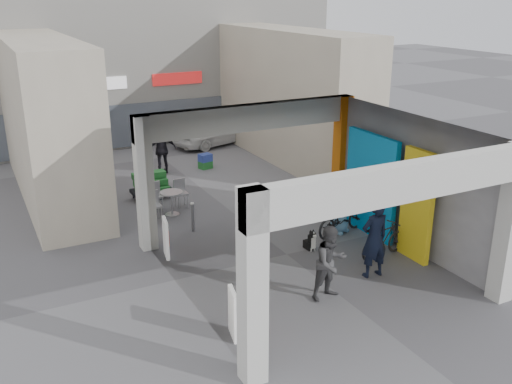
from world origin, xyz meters
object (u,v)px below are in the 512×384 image
bicycle_rear (384,240)px  white_van (214,131)px  border_collie (311,241)px  man_with_dog (374,238)px  bicycle_front (342,218)px  cafe_set (165,203)px  man_back_turned (331,263)px  man_crates (162,150)px  man_elderly (340,204)px  produce_stand (151,188)px

bicycle_rear → white_van: white_van is taller
border_collie → man_with_dog: bearing=-77.0°
bicycle_front → white_van: white_van is taller
cafe_set → man_with_dog: man_with_dog is taller
cafe_set → border_collie: bearing=-59.7°
man_back_turned → man_crates: (-0.36, 10.26, 0.07)m
border_collie → man_crates: 8.15m
cafe_set → man_back_turned: bearing=-76.6°
man_crates → white_van: (3.27, 2.93, -0.28)m
man_back_turned → bicycle_rear: size_ratio=1.10×
man_elderly → man_crates: man_crates is taller
man_back_turned → man_elderly: man_back_turned is taller
produce_stand → man_crates: man_crates is taller
produce_stand → border_collie: produce_stand is taller
border_collie → bicycle_front: bearing=18.3°
man_back_turned → white_van: 13.51m
man_back_turned → white_van: bearing=70.6°
produce_stand → man_crates: 2.72m
bicycle_front → bicycle_rear: size_ratio=1.19×
man_elderly → bicycle_front: 0.36m
bicycle_rear → white_van: bearing=-11.3°
border_collie → bicycle_rear: size_ratio=0.38×
man_back_turned → bicycle_rear: bearing=17.5°
man_elderly → man_back_turned: bearing=-150.0°
bicycle_front → man_back_turned: bearing=127.2°
man_back_turned → white_van: man_back_turned is taller
border_collie → bicycle_rear: bicycle_rear is taller
man_crates → produce_stand: bearing=60.8°
man_with_dog → man_back_turned: bearing=16.5°
man_crates → white_van: 4.40m
cafe_set → man_with_dog: 6.84m
produce_stand → man_back_turned: 8.04m
cafe_set → man_with_dog: size_ratio=0.75×
man_with_dog → man_back_turned: man_with_dog is taller
man_crates → white_van: size_ratio=0.49×
border_collie → man_elderly: bearing=22.5°
produce_stand → bicycle_rear: (3.89, -6.81, 0.12)m
cafe_set → man_back_turned: man_back_turned is taller
produce_stand → man_crates: (1.19, 2.38, 0.57)m
man_with_dog → bicycle_rear: (0.88, 0.69, -0.50)m
man_back_turned → man_crates: bearing=85.1°
man_with_dog → man_back_turned: (-1.46, -0.38, -0.12)m
cafe_set → man_crates: 4.00m
bicycle_front → white_van: (0.67, 10.45, 0.15)m
man_elderly → white_van: size_ratio=0.44×
white_van → man_elderly: bearing=160.2°
produce_stand → man_back_turned: bearing=-76.9°
produce_stand → bicycle_front: bearing=-51.6°
border_collie → bicycle_front: (1.30, 0.50, 0.24)m
man_crates → bicycle_front: (2.60, -7.52, -0.43)m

